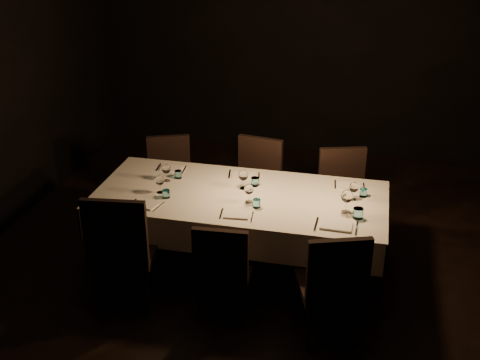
% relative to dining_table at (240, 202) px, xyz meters
% --- Properties ---
extents(room, '(5.01, 6.01, 3.01)m').
position_rel_dining_table_xyz_m(room, '(0.00, 0.00, 0.81)').
color(room, black).
rests_on(room, ground).
extents(dining_table, '(2.52, 1.12, 0.76)m').
position_rel_dining_table_xyz_m(dining_table, '(0.00, 0.00, 0.00)').
color(dining_table, black).
rests_on(dining_table, ground).
extents(chair_near_left, '(0.56, 0.56, 1.05)m').
position_rel_dining_table_xyz_m(chair_near_left, '(-0.80, -0.73, -0.12)').
color(chair_near_left, black).
rests_on(chair_near_left, ground).
extents(place_setting_near_left, '(0.31, 0.39, 0.16)m').
position_rel_dining_table_xyz_m(place_setting_near_left, '(-0.68, -0.22, 0.14)').
color(place_setting_near_left, beige).
rests_on(place_setting_near_left, dining_table).
extents(chair_near_center, '(0.45, 0.45, 0.88)m').
position_rel_dining_table_xyz_m(chair_near_center, '(0.04, -0.74, -0.19)').
color(chair_near_center, black).
rests_on(chair_near_center, ground).
extents(place_setting_near_center, '(0.31, 0.39, 0.17)m').
position_rel_dining_table_xyz_m(place_setting_near_center, '(0.11, -0.22, 0.14)').
color(place_setting_near_center, beige).
rests_on(place_setting_near_center, dining_table).
extents(chair_near_right, '(0.59, 0.59, 0.96)m').
position_rel_dining_table_xyz_m(chair_near_right, '(0.89, -0.80, -0.16)').
color(chair_near_right, black).
rests_on(chair_near_right, ground).
extents(place_setting_near_right, '(0.36, 0.42, 0.20)m').
position_rel_dining_table_xyz_m(place_setting_near_right, '(0.92, -0.22, 0.15)').
color(place_setting_near_right, beige).
rests_on(place_setting_near_right, dining_table).
extents(chair_far_left, '(0.56, 0.56, 0.91)m').
position_rel_dining_table_xyz_m(chair_far_left, '(-0.91, 0.74, -0.18)').
color(chair_far_left, black).
rests_on(chair_far_left, ground).
extents(place_setting_far_left, '(0.30, 0.39, 0.17)m').
position_rel_dining_table_xyz_m(place_setting_far_left, '(-0.71, 0.22, 0.14)').
color(place_setting_far_left, beige).
rests_on(place_setting_far_left, dining_table).
extents(chair_far_center, '(0.53, 0.53, 0.95)m').
position_rel_dining_table_xyz_m(chair_far_center, '(-0.01, 0.77, -0.16)').
color(chair_far_center, black).
rests_on(chair_far_center, ground).
extents(place_setting_far_center, '(0.34, 0.40, 0.18)m').
position_rel_dining_table_xyz_m(place_setting_far_center, '(0.01, 0.22, 0.15)').
color(place_setting_far_center, beige).
rests_on(place_setting_far_center, dining_table).
extents(chair_far_right, '(0.57, 0.57, 0.94)m').
position_rel_dining_table_xyz_m(chair_far_right, '(0.85, 0.73, -0.17)').
color(chair_far_right, black).
rests_on(chair_far_right, ground).
extents(place_setting_far_right, '(0.30, 0.39, 0.16)m').
position_rel_dining_table_xyz_m(place_setting_far_right, '(0.97, 0.22, 0.14)').
color(place_setting_far_right, beige).
rests_on(place_setting_far_right, dining_table).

